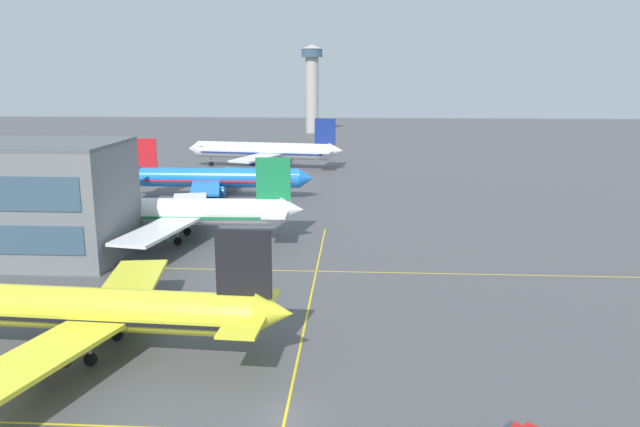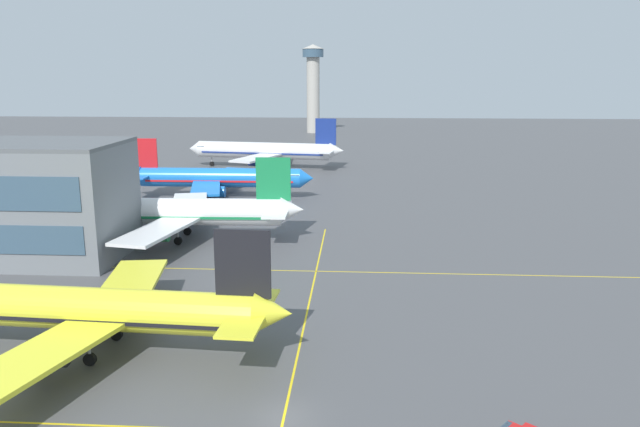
{
  "view_description": "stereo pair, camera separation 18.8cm",
  "coord_description": "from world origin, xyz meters",
  "px_view_note": "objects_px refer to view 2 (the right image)",
  "views": [
    {
      "loc": [
        4.82,
        -39.07,
        23.66
      ],
      "look_at": [
        0.03,
        39.81,
        5.66
      ],
      "focal_mm": 34.61,
      "sensor_mm": 36.0,
      "label": 1
    },
    {
      "loc": [
        5.0,
        -39.06,
        23.66
      ],
      "look_at": [
        0.03,
        39.81,
        5.66
      ],
      "focal_mm": 34.61,
      "sensor_mm": 36.0,
      "label": 2
    }
  ],
  "objects_px": {
    "airliner_third_row": "(218,178)",
    "control_tower": "(313,82)",
    "airliner_far_left_stand": "(266,151)",
    "airliner_second_row": "(171,212)",
    "airliner_front_gate": "(85,309)"
  },
  "relations": [
    {
      "from": "airliner_third_row",
      "to": "control_tower",
      "type": "distance_m",
      "value": 137.63
    },
    {
      "from": "airliner_far_left_stand",
      "to": "control_tower",
      "type": "xyz_separation_m",
      "value": [
        5.01,
        97.15,
        16.07
      ]
    },
    {
      "from": "airliner_second_row",
      "to": "airliner_third_row",
      "type": "height_order",
      "value": "airliner_second_row"
    },
    {
      "from": "airliner_second_row",
      "to": "airliner_front_gate",
      "type": "bearing_deg",
      "value": -84.41
    },
    {
      "from": "control_tower",
      "to": "airliner_second_row",
      "type": "bearing_deg",
      "value": -92.78
    },
    {
      "from": "airliner_second_row",
      "to": "airliner_third_row",
      "type": "bearing_deg",
      "value": 90.55
    },
    {
      "from": "airliner_far_left_stand",
      "to": "airliner_second_row",
      "type": "bearing_deg",
      "value": -92.54
    },
    {
      "from": "airliner_second_row",
      "to": "airliner_far_left_stand",
      "type": "height_order",
      "value": "airliner_far_left_stand"
    },
    {
      "from": "control_tower",
      "to": "airliner_third_row",
      "type": "bearing_deg",
      "value": -93.54
    },
    {
      "from": "airliner_third_row",
      "to": "airliner_front_gate",
      "type": "bearing_deg",
      "value": -86.72
    },
    {
      "from": "airliner_front_gate",
      "to": "airliner_far_left_stand",
      "type": "distance_m",
      "value": 107.26
    },
    {
      "from": "airliner_second_row",
      "to": "control_tower",
      "type": "distance_m",
      "value": 168.61
    },
    {
      "from": "airliner_second_row",
      "to": "airliner_third_row",
      "type": "distance_m",
      "value": 31.25
    },
    {
      "from": "airliner_far_left_stand",
      "to": "control_tower",
      "type": "relative_size",
      "value": 1.18
    },
    {
      "from": "airliner_front_gate",
      "to": "airliner_far_left_stand",
      "type": "xyz_separation_m",
      "value": [
        -0.47,
        107.26,
        0.47
      ]
    }
  ]
}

